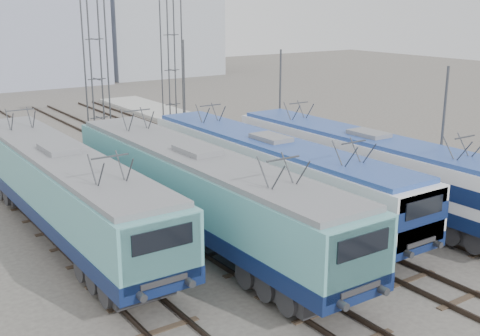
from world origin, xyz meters
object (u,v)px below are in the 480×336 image
(locomotive_far_right, at_px, (370,163))
(mast_rear, at_px, (184,86))
(catenary_tower_east, at_px, (171,47))
(catenary_tower_west, at_px, (95,53))
(locomotive_far_left, at_px, (63,186))
(mast_front, at_px, (442,143))
(mast_mid, at_px, (280,107))
(locomotive_center_right, at_px, (273,169))
(locomotive_center_left, at_px, (201,189))

(locomotive_far_right, relative_size, mast_rear, 2.49)
(catenary_tower_east, bearing_deg, catenary_tower_west, -162.90)
(locomotive_far_left, height_order, catenary_tower_east, catenary_tower_east)
(locomotive_far_left, distance_m, catenary_tower_east, 20.43)
(mast_front, relative_size, mast_mid, 1.00)
(mast_front, bearing_deg, mast_mid, 90.00)
(locomotive_far_right, relative_size, catenary_tower_west, 1.46)
(mast_rear, bearing_deg, mast_front, -90.00)
(locomotive_center_right, bearing_deg, mast_rear, 72.04)
(locomotive_center_right, bearing_deg, catenary_tower_east, 76.41)
(locomotive_far_right, height_order, mast_rear, mast_rear)
(catenary_tower_west, relative_size, catenary_tower_east, 1.00)
(locomotive_center_left, bearing_deg, locomotive_center_right, 12.43)
(locomotive_center_left, height_order, catenary_tower_west, catenary_tower_west)
(locomotive_far_left, distance_m, locomotive_center_left, 5.79)
(locomotive_center_left, distance_m, mast_rear, 23.29)
(locomotive_far_left, height_order, locomotive_far_right, locomotive_far_left)
(locomotive_far_right, distance_m, mast_mid, 9.66)
(mast_mid, relative_size, mast_rear, 1.00)
(locomotive_far_left, height_order, mast_front, mast_front)
(locomotive_far_right, distance_m, catenary_tower_east, 19.89)
(mast_front, height_order, mast_rear, same)
(locomotive_far_left, xyz_separation_m, locomotive_center_right, (9.00, -2.66, -0.04))
(locomotive_center_left, relative_size, locomotive_center_right, 1.06)
(mast_front, bearing_deg, catenary_tower_west, 113.27)
(mast_rear, bearing_deg, locomotive_far_right, -94.94)
(locomotive_far_right, height_order, catenary_tower_west, catenary_tower_west)
(catenary_tower_west, distance_m, mast_mid, 12.16)
(catenary_tower_east, distance_m, mast_front, 22.32)
(locomotive_far_left, relative_size, locomotive_far_right, 1.06)
(catenary_tower_east, bearing_deg, locomotive_center_left, -115.22)
(locomotive_far_left, relative_size, catenary_tower_west, 1.54)
(locomotive_far_left, relative_size, mast_rear, 2.64)
(catenary_tower_east, height_order, mast_front, catenary_tower_east)
(catenary_tower_east, xyz_separation_m, mast_rear, (2.10, 2.00, -3.14))
(catenary_tower_west, bearing_deg, mast_front, -66.73)
(locomotive_center_left, relative_size, mast_rear, 2.67)
(locomotive_center_left, relative_size, catenary_tower_west, 1.56)
(locomotive_far_left, distance_m, catenary_tower_west, 15.22)
(mast_mid, height_order, mast_rear, same)
(locomotive_center_left, xyz_separation_m, mast_rear, (10.85, 20.58, 1.18))
(locomotive_center_left, xyz_separation_m, catenary_tower_west, (2.25, 16.58, 4.32))
(mast_mid, bearing_deg, locomotive_far_left, -162.20)
(locomotive_far_right, bearing_deg, catenary_tower_east, 90.74)
(catenary_tower_west, bearing_deg, catenary_tower_east, 17.10)
(locomotive_center_left, relative_size, catenary_tower_east, 1.56)
(catenary_tower_east, distance_m, mast_mid, 10.69)
(locomotive_far_right, distance_m, mast_front, 3.44)
(catenary_tower_west, bearing_deg, locomotive_center_left, -97.73)
(locomotive_far_left, xyz_separation_m, catenary_tower_east, (13.25, 14.93, 4.35))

